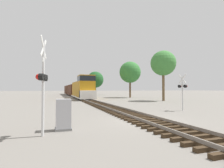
% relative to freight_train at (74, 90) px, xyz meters
% --- Properties ---
extents(ground_plane, '(400.00, 400.00, 0.00)m').
position_rel_freight_train_xyz_m(ground_plane, '(0.00, -42.43, -1.87)').
color(ground_plane, slate).
extents(rail_track_bed, '(2.60, 160.00, 0.31)m').
position_rel_freight_train_xyz_m(rail_track_bed, '(0.00, -42.43, -1.74)').
color(rail_track_bed, '#382819').
rests_on(rail_track_bed, ground).
extents(freight_train, '(2.88, 48.94, 4.64)m').
position_rel_freight_train_xyz_m(freight_train, '(0.00, 0.00, 0.00)').
color(freight_train, '#B77A14').
rests_on(freight_train, ground).
extents(crossing_signal_near, '(0.47, 1.02, 4.40)m').
position_rel_freight_train_xyz_m(crossing_signal_near, '(-6.17, -44.40, 0.63)').
color(crossing_signal_near, silver).
rests_on(crossing_signal_near, ground).
extents(crossing_signal_far, '(0.43, 1.01, 3.52)m').
position_rel_freight_train_xyz_m(crossing_signal_far, '(6.13, -38.89, 0.27)').
color(crossing_signal_far, silver).
rests_on(crossing_signal_far, ground).
extents(relay_cabinet, '(0.81, 0.65, 1.57)m').
position_rel_freight_train_xyz_m(relay_cabinet, '(-5.22, -43.51, -1.10)').
color(relay_cabinet, slate).
rests_on(relay_cabinet, ground).
extents(tree_far_right, '(4.45, 4.45, 8.91)m').
position_rel_freight_train_xyz_m(tree_far_right, '(12.73, -26.31, 4.76)').
color(tree_far_right, brown).
rests_on(tree_far_right, ground).
extents(tree_mid_background, '(5.22, 5.22, 8.82)m').
position_rel_freight_train_xyz_m(tree_mid_background, '(12.02, -13.64, 4.31)').
color(tree_mid_background, brown).
rests_on(tree_mid_background, ground).
extents(tree_deep_background, '(5.83, 5.83, 8.36)m').
position_rel_freight_train_xyz_m(tree_deep_background, '(8.44, 8.50, 3.55)').
color(tree_deep_background, brown).
rests_on(tree_deep_background, ground).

